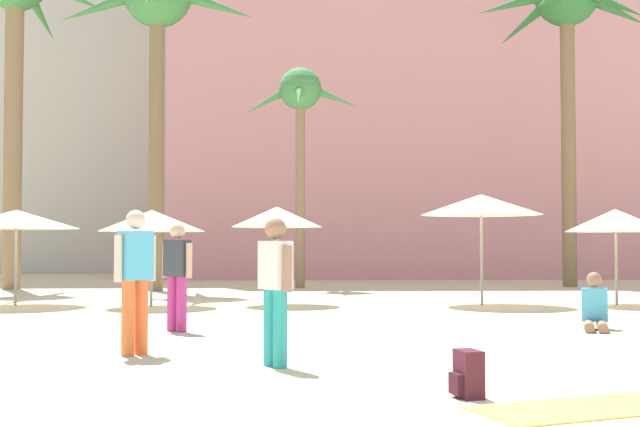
% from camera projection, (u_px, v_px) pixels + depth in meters
% --- Properties ---
extents(hotel_pink, '(24.10, 9.98, 17.32)m').
position_uv_depth(hotel_pink, '(451.00, 83.00, 37.45)').
color(hotel_pink, pink).
rests_on(hotel_pink, ground).
extents(hotel_tower_gray, '(17.41, 10.72, 28.73)m').
position_uv_depth(hotel_tower_gray, '(143.00, 3.00, 44.45)').
color(hotel_tower_gray, '#BCB7AD').
rests_on(hotel_tower_gray, ground).
extents(palm_tree_far_left, '(3.70, 3.64, 6.97)m').
position_uv_depth(palm_tree_far_left, '(300.00, 106.00, 26.20)').
color(palm_tree_far_left, '#896B4C').
rests_on(palm_tree_far_left, ground).
extents(palm_tree_center, '(6.04, 5.92, 10.65)m').
position_uv_depth(palm_tree_center, '(15.00, 15.00, 25.65)').
color(palm_tree_center, '#896B4C').
rests_on(palm_tree_center, ground).
extents(palm_tree_right, '(5.90, 5.84, 9.90)m').
position_uv_depth(palm_tree_right, '(157.00, 16.00, 24.64)').
color(palm_tree_right, brown).
rests_on(palm_tree_right, ground).
extents(palm_tree_far_right, '(6.03, 5.33, 10.63)m').
position_uv_depth(palm_tree_far_right, '(566.00, 18.00, 27.13)').
color(palm_tree_far_right, brown).
rests_on(palm_tree_far_right, ground).
extents(cafe_umbrella_0, '(2.24, 2.24, 2.16)m').
position_uv_depth(cafe_umbrella_0, '(616.00, 220.00, 18.66)').
color(cafe_umbrella_0, gray).
rests_on(cafe_umbrella_0, ground).
extents(cafe_umbrella_1, '(2.33, 2.33, 2.12)m').
position_uv_depth(cafe_umbrella_1, '(152.00, 221.00, 18.21)').
color(cafe_umbrella_1, gray).
rests_on(cafe_umbrella_1, ground).
extents(cafe_umbrella_2, '(2.08, 2.08, 2.22)m').
position_uv_depth(cafe_umbrella_2, '(277.00, 217.00, 18.81)').
color(cafe_umbrella_2, gray).
rests_on(cafe_umbrella_2, ground).
extents(cafe_umbrella_4, '(2.73, 2.73, 2.49)m').
position_uv_depth(cafe_umbrella_4, '(481.00, 205.00, 18.66)').
color(cafe_umbrella_4, gray).
rests_on(cafe_umbrella_4, ground).
extents(cafe_umbrella_5, '(2.75, 2.75, 2.13)m').
position_uv_depth(cafe_umbrella_5, '(16.00, 219.00, 18.40)').
color(cafe_umbrella_5, gray).
rests_on(cafe_umbrella_5, ground).
extents(beach_towel, '(2.00, 1.40, 0.01)m').
position_uv_depth(beach_towel, '(583.00, 408.00, 6.80)').
color(beach_towel, '#F4CC4C').
rests_on(beach_towel, ground).
extents(backpack, '(0.29, 0.33, 0.42)m').
position_uv_depth(backpack, '(468.00, 375.00, 7.31)').
color(backpack, '#461B27').
rests_on(backpack, ground).
extents(person_mid_left, '(0.41, 0.56, 1.65)m').
position_uv_depth(person_mid_left, '(275.00, 285.00, 9.21)').
color(person_mid_left, teal).
rests_on(person_mid_left, ground).
extents(person_mid_right, '(0.65, 0.98, 0.91)m').
position_uv_depth(person_mid_right, '(595.00, 310.00, 13.20)').
color(person_mid_right, '#936B51').
rests_on(person_mid_right, ground).
extents(person_far_right, '(0.48, 0.51, 1.78)m').
position_uv_depth(person_far_right, '(135.00, 275.00, 10.17)').
color(person_far_right, orange).
rests_on(person_far_right, ground).
extents(person_near_right, '(0.54, 0.44, 1.69)m').
position_uv_depth(person_near_right, '(177.00, 272.00, 12.92)').
color(person_near_right, '#B7337F').
rests_on(person_near_right, ground).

